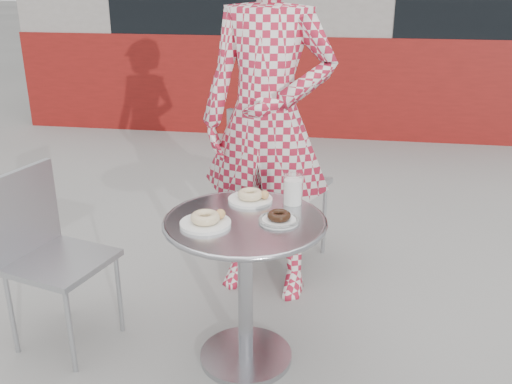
# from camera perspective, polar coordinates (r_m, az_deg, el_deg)

# --- Properties ---
(ground) EXTENTS (60.00, 60.00, 0.00)m
(ground) POSITION_cam_1_polar(r_m,az_deg,el_deg) (2.65, -1.67, -15.60)
(ground) COLOR gray
(ground) RESTS_ON ground
(bistro_table) EXTENTS (0.66, 0.66, 0.67)m
(bistro_table) POSITION_cam_1_polar(r_m,az_deg,el_deg) (2.34, -1.09, -6.42)
(bistro_table) COLOR #B7B7BC
(bistro_table) RESTS_ON ground
(chair_far) EXTENTS (0.57, 0.57, 0.91)m
(chair_far) POSITION_cam_1_polar(r_m,az_deg,el_deg) (3.28, 2.42, -2.28)
(chair_far) COLOR #A6A9AD
(chair_far) RESTS_ON ground
(chair_left) EXTENTS (0.47, 0.47, 0.80)m
(chair_left) POSITION_cam_1_polar(r_m,az_deg,el_deg) (2.72, -18.70, -9.59)
(chair_left) COLOR #A6A9AD
(chair_left) RESTS_ON ground
(seated_person) EXTENTS (0.71, 0.52, 1.81)m
(seated_person) POSITION_cam_1_polar(r_m,az_deg,el_deg) (2.78, 1.17, 7.05)
(seated_person) COLOR #A81932
(seated_person) RESTS_ON ground
(plate_far) EXTENTS (0.19, 0.19, 0.05)m
(plate_far) POSITION_cam_1_polar(r_m,az_deg,el_deg) (2.44, -0.49, -0.49)
(plate_far) COLOR white
(plate_far) RESTS_ON bistro_table
(plate_near) EXTENTS (0.20, 0.20, 0.05)m
(plate_near) POSITION_cam_1_polar(r_m,az_deg,el_deg) (2.22, -5.00, -2.82)
(plate_near) COLOR white
(plate_near) RESTS_ON bistro_table
(plate_checker) EXTENTS (0.16, 0.16, 0.04)m
(plate_checker) POSITION_cam_1_polar(r_m,az_deg,el_deg) (2.24, 2.31, -2.67)
(plate_checker) COLOR white
(plate_checker) RESTS_ON bistro_table
(milk_cup) EXTENTS (0.08, 0.08, 0.13)m
(milk_cup) POSITION_cam_1_polar(r_m,az_deg,el_deg) (2.40, 3.70, 0.16)
(milk_cup) COLOR white
(milk_cup) RESTS_ON bistro_table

